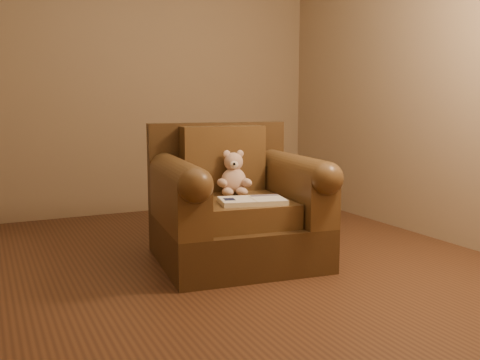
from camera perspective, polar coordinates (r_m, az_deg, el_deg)
name	(u,v)px	position (r m, az deg, el deg)	size (l,w,h in m)	color
floor	(203,266)	(3.70, -3.99, -9.15)	(4.00, 4.00, 0.00)	#53311C
room	(200,6)	(3.58, -4.28, 18.01)	(4.02, 4.02, 2.71)	#917859
armchair	(235,208)	(3.77, -0.59, -3.02)	(1.17, 1.12, 0.96)	#412C15
teddy_bear	(234,177)	(3.82, -0.67, 0.30)	(0.23, 0.27, 0.32)	beige
guidebook	(252,201)	(3.48, 1.32, -2.23)	(0.47, 0.34, 0.03)	beige
side_table	(269,191)	(4.92, 3.08, -1.21)	(0.39, 0.39, 0.55)	gold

